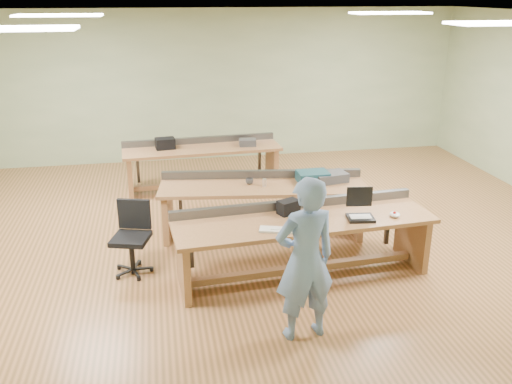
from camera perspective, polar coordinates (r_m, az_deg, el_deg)
floor at (r=7.78m, az=-0.50°, el=-4.64°), size 10.00×10.00×0.00m
ceiling at (r=7.06m, az=-0.58°, el=18.02°), size 10.00×10.00×0.00m
wall_back at (r=11.15m, az=-4.20°, el=11.08°), size 10.00×0.04×3.00m
wall_front at (r=3.65m, az=10.65°, el=-9.30°), size 10.00×0.04×3.00m
fluor_panels at (r=7.06m, az=-0.58°, el=17.78°), size 6.20×3.50×0.03m
workbench_front at (r=6.56m, az=4.97°, el=-4.28°), size 3.18×1.06×0.86m
workbench_mid at (r=7.64m, az=0.70°, el=-0.58°), size 2.96×1.16×0.86m
workbench_back at (r=9.52m, az=-5.68°, el=3.57°), size 2.75×0.88×0.86m
person at (r=5.30m, az=5.19°, el=-7.13°), size 0.67×0.49×1.70m
laptop_base at (r=6.53m, az=10.94°, el=-2.72°), size 0.34×0.29×0.03m
laptop_screen at (r=6.56m, az=10.83°, el=-0.47°), size 0.31×0.06×0.24m
keyboard at (r=6.12m, az=2.52°, el=-4.03°), size 0.48×0.28×0.03m
trackball_mouse at (r=6.70m, az=14.41°, el=-2.30°), size 0.13×0.15×0.06m
camera_bag at (r=6.57m, az=3.44°, el=-1.59°), size 0.30×0.25×0.17m
task_chair at (r=6.87m, az=-12.85°, el=-5.69°), size 0.60×0.60×0.90m
parts_bin_teal at (r=7.70m, az=5.99°, el=1.61°), size 0.43×0.33×0.15m
parts_bin_grey at (r=7.75m, az=7.77°, el=1.56°), size 0.52×0.38×0.13m
mug at (r=7.58m, az=-0.69°, el=1.15°), size 0.14×0.14×0.09m
drinks_can at (r=7.49m, az=0.89°, el=0.99°), size 0.07×0.07×0.11m
storage_box_back at (r=9.44m, az=-9.54°, el=5.06°), size 0.35×0.27×0.19m
tray_back at (r=9.51m, az=-0.90°, el=5.25°), size 0.31×0.24×0.12m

